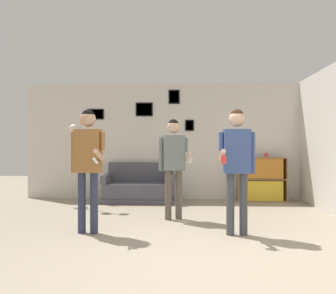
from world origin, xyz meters
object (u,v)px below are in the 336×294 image
Objects in this scene: floor_lamp at (81,142)px; person_watcher_holding_cup at (237,157)px; person_player_foreground_center at (173,158)px; drinking_cup at (266,155)px; bookshelf at (262,179)px; person_player_foreground_left at (88,157)px; couch at (139,189)px.

person_watcher_holding_cup is at bearing -33.70° from floor_lamp.
drinking_cup is at bearing 44.06° from person_player_foreground_center.
drinking_cup is (1.12, 2.89, -0.04)m from person_watcher_holding_cup.
person_player_foreground_center is at bearing -135.94° from drinking_cup.
floor_lamp is 1.05× the size of person_player_foreground_center.
floor_lamp is (-3.79, -1.04, 0.82)m from bookshelf.
person_player_foreground_left reaches higher than bookshelf.
person_player_foreground_left is 1.04× the size of person_player_foreground_center.
person_player_foreground_left is 17.11× the size of drinking_cup.
person_watcher_holding_cup is 3.10m from drinking_cup.
person_player_foreground_center is at bearing -134.46° from bookshelf.
couch is 0.89× the size of person_watcher_holding_cup.
floor_lamp reaches higher than person_player_foreground_left.
couch is 15.20× the size of drinking_cup.
person_player_foreground_center reaches higher than bookshelf.
drinking_cup is at bearing 68.79° from person_watcher_holding_cup.
bookshelf is 4.28m from person_player_foreground_left.
person_player_foreground_center reaches higher than drinking_cup.
person_player_foreground_center reaches higher than couch.
drinking_cup is (3.90, 1.04, -0.28)m from floor_lamp.
bookshelf is 0.55m from drinking_cup.
couch is 0.89× the size of person_player_foreground_left.
couch is 3.29m from person_watcher_holding_cup.
floor_lamp is 4.04m from drinking_cup.
couch is 2.75m from bookshelf.
drinking_cup reaches higher than couch.
couch is at bearing 122.56° from person_watcher_holding_cup.
person_watcher_holding_cup is at bearing -111.21° from drinking_cup.
bookshelf is 3.12m from person_watcher_holding_cup.
person_watcher_holding_cup is at bearing -109.42° from bookshelf.
drinking_cup is (2.02, 1.96, -0.00)m from person_player_foreground_center.
floor_lamp reaches higher than drinking_cup.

